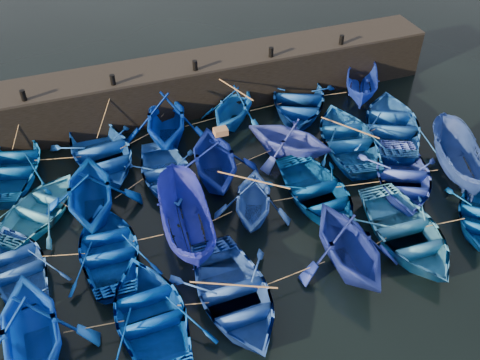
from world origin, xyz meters
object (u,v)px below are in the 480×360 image
object	(u,v)px
boat_20	(29,329)
boat_8	(166,174)
boat_0	(14,165)
boat_13	(18,265)
wooden_crate	(221,131)

from	to	relation	value
boat_20	boat_8	bearing A→B (deg)	45.07
boat_0	boat_20	xyz separation A→B (m)	(0.28, -9.60, 0.68)
boat_8	boat_13	world-z (taller)	boat_8
boat_0	boat_8	size ratio (longest dim) A/B	1.14
boat_0	wooden_crate	bearing A→B (deg)	172.76
boat_0	boat_13	distance (m)	6.01
boat_8	boat_0	bearing A→B (deg)	156.80
boat_8	boat_13	xyz separation A→B (m)	(-6.37, -3.15, -0.03)
boat_8	boat_20	xyz separation A→B (m)	(-5.97, -6.73, 0.74)
boat_20	wooden_crate	xyz separation A→B (m)	(8.37, 6.15, 1.35)
boat_8	wooden_crate	bearing A→B (deg)	-12.34
boat_13	boat_20	size ratio (longest dim) A/B	0.94
boat_8	boat_20	world-z (taller)	boat_20
wooden_crate	boat_8	bearing A→B (deg)	166.26
boat_0	wooden_crate	size ratio (longest dim) A/B	9.14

